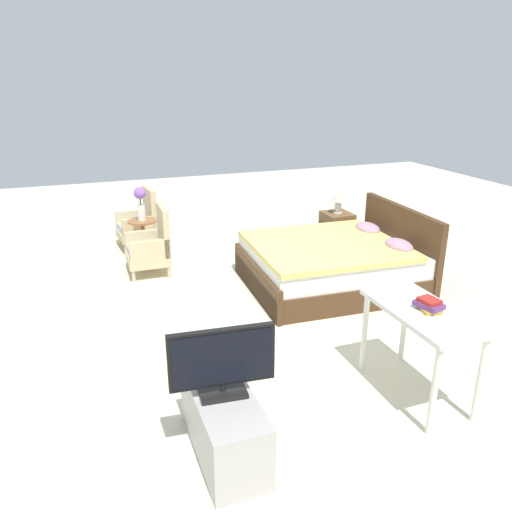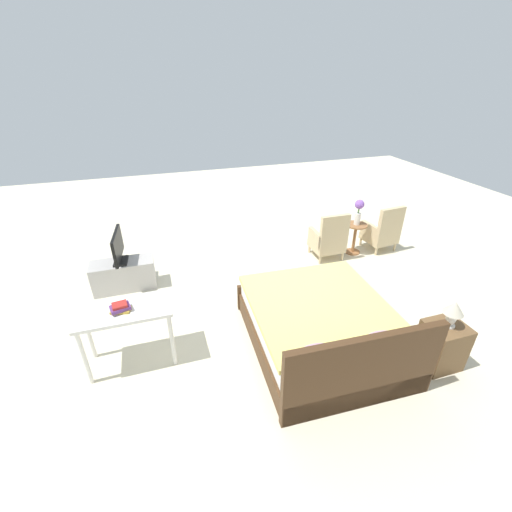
{
  "view_description": "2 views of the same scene",
  "coord_description": "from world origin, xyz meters",
  "px_view_note": "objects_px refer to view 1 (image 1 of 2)",
  "views": [
    {
      "loc": [
        4.97,
        -1.88,
        2.53
      ],
      "look_at": [
        0.18,
        -0.12,
        0.68
      ],
      "focal_mm": 35.0,
      "sensor_mm": 36.0,
      "label": 1
    },
    {
      "loc": [
        1.58,
        3.98,
        3.15
      ],
      "look_at": [
        0.28,
        -0.1,
        0.8
      ],
      "focal_mm": 24.0,
      "sensor_mm": 36.0,
      "label": 2
    }
  ],
  "objects_px": {
    "tv_flatscreen": "(222,361)",
    "vanity_desk": "(421,323)",
    "armchair_by_window_right": "(152,247)",
    "book_stack": "(429,305)",
    "armchair_by_window_left": "(140,224)",
    "flower_vase": "(140,200)",
    "nightstand": "(336,232)",
    "side_table": "(143,235)",
    "tv_stand": "(224,423)",
    "bed": "(334,263)",
    "table_lamp": "(338,199)"
  },
  "relations": [
    {
      "from": "tv_flatscreen",
      "to": "vanity_desk",
      "type": "relative_size",
      "value": 0.69
    },
    {
      "from": "armchair_by_window_right",
      "to": "book_stack",
      "type": "distance_m",
      "value": 3.9
    },
    {
      "from": "armchair_by_window_left",
      "to": "flower_vase",
      "type": "bearing_deg",
      "value": -3.34
    },
    {
      "from": "flower_vase",
      "to": "book_stack",
      "type": "distance_m",
      "value": 4.41
    },
    {
      "from": "nightstand",
      "to": "vanity_desk",
      "type": "bearing_deg",
      "value": -18.48
    },
    {
      "from": "side_table",
      "to": "tv_stand",
      "type": "height_order",
      "value": "side_table"
    },
    {
      "from": "bed",
      "to": "tv_stand",
      "type": "distance_m",
      "value": 3.24
    },
    {
      "from": "armchair_by_window_right",
      "to": "flower_vase",
      "type": "bearing_deg",
      "value": -176.6
    },
    {
      "from": "armchair_by_window_left",
      "to": "side_table",
      "type": "height_order",
      "value": "armchair_by_window_left"
    },
    {
      "from": "armchair_by_window_right",
      "to": "nightstand",
      "type": "relative_size",
      "value": 1.57
    },
    {
      "from": "bed",
      "to": "tv_stand",
      "type": "xyz_separation_m",
      "value": [
        2.4,
        -2.17,
        -0.06
      ]
    },
    {
      "from": "tv_flatscreen",
      "to": "vanity_desk",
      "type": "distance_m",
      "value": 1.71
    },
    {
      "from": "armchair_by_window_right",
      "to": "tv_stand",
      "type": "xyz_separation_m",
      "value": [
        3.6,
        -0.08,
        -0.13
      ]
    },
    {
      "from": "flower_vase",
      "to": "nightstand",
      "type": "distance_m",
      "value": 2.94
    },
    {
      "from": "nightstand",
      "to": "table_lamp",
      "type": "distance_m",
      "value": 0.51
    },
    {
      "from": "flower_vase",
      "to": "vanity_desk",
      "type": "height_order",
      "value": "flower_vase"
    },
    {
      "from": "table_lamp",
      "to": "bed",
      "type": "bearing_deg",
      "value": -30.03
    },
    {
      "from": "side_table",
      "to": "table_lamp",
      "type": "height_order",
      "value": "table_lamp"
    },
    {
      "from": "nightstand",
      "to": "table_lamp",
      "type": "xyz_separation_m",
      "value": [
        0.0,
        0.0,
        0.51
      ]
    },
    {
      "from": "bed",
      "to": "armchair_by_window_left",
      "type": "bearing_deg",
      "value": -138.45
    },
    {
      "from": "bed",
      "to": "armchair_by_window_right",
      "type": "height_order",
      "value": "bed"
    },
    {
      "from": "bed",
      "to": "tv_stand",
      "type": "relative_size",
      "value": 2.19
    },
    {
      "from": "table_lamp",
      "to": "book_stack",
      "type": "relative_size",
      "value": 1.38
    },
    {
      "from": "tv_flatscreen",
      "to": "nightstand",
      "type": "bearing_deg",
      "value": 141.55
    },
    {
      "from": "tv_stand",
      "to": "book_stack",
      "type": "relative_size",
      "value": 4.03
    },
    {
      "from": "vanity_desk",
      "to": "table_lamp",
      "type": "bearing_deg",
      "value": 161.51
    },
    {
      "from": "table_lamp",
      "to": "armchair_by_window_left",
      "type": "bearing_deg",
      "value": -112.48
    },
    {
      "from": "armchair_by_window_left",
      "to": "bed",
      "type": "bearing_deg",
      "value": 41.55
    },
    {
      "from": "armchair_by_window_left",
      "to": "tv_flatscreen",
      "type": "xyz_separation_m",
      "value": [
        4.76,
        -0.08,
        0.36
      ]
    },
    {
      "from": "bed",
      "to": "armchair_by_window_left",
      "type": "height_order",
      "value": "bed"
    },
    {
      "from": "flower_vase",
      "to": "table_lamp",
      "type": "height_order",
      "value": "flower_vase"
    },
    {
      "from": "nightstand",
      "to": "tv_stand",
      "type": "height_order",
      "value": "nightstand"
    },
    {
      "from": "book_stack",
      "to": "table_lamp",
      "type": "bearing_deg",
      "value": 162.07
    },
    {
      "from": "book_stack",
      "to": "flower_vase",
      "type": "bearing_deg",
      "value": -157.58
    },
    {
      "from": "armchair_by_window_right",
      "to": "tv_stand",
      "type": "relative_size",
      "value": 0.96
    },
    {
      "from": "tv_stand",
      "to": "tv_flatscreen",
      "type": "height_order",
      "value": "tv_flatscreen"
    },
    {
      "from": "armchair_by_window_right",
      "to": "table_lamp",
      "type": "relative_size",
      "value": 2.79
    },
    {
      "from": "armchair_by_window_left",
      "to": "table_lamp",
      "type": "distance_m",
      "value": 3.04
    },
    {
      "from": "book_stack",
      "to": "armchair_by_window_left",
      "type": "bearing_deg",
      "value": -160.51
    },
    {
      "from": "armchair_by_window_left",
      "to": "tv_stand",
      "type": "bearing_deg",
      "value": -0.97
    },
    {
      "from": "table_lamp",
      "to": "vanity_desk",
      "type": "xyz_separation_m",
      "value": [
        3.48,
        -1.17,
        -0.14
      ]
    },
    {
      "from": "nightstand",
      "to": "tv_stand",
      "type": "relative_size",
      "value": 0.61
    },
    {
      "from": "bed",
      "to": "armchair_by_window_left",
      "type": "distance_m",
      "value": 3.15
    },
    {
      "from": "side_table",
      "to": "flower_vase",
      "type": "xyz_separation_m",
      "value": [
        0.0,
        0.0,
        0.51
      ]
    },
    {
      "from": "nightstand",
      "to": "armchair_by_window_right",
      "type": "bearing_deg",
      "value": -89.95
    },
    {
      "from": "armchair_by_window_left",
      "to": "tv_stand",
      "type": "height_order",
      "value": "armchair_by_window_left"
    },
    {
      "from": "side_table",
      "to": "book_stack",
      "type": "height_order",
      "value": "book_stack"
    },
    {
      "from": "table_lamp",
      "to": "tv_flatscreen",
      "type": "bearing_deg",
      "value": -38.46
    },
    {
      "from": "vanity_desk",
      "to": "flower_vase",
      "type": "bearing_deg",
      "value": -157.82
    },
    {
      "from": "tv_stand",
      "to": "armchair_by_window_right",
      "type": "bearing_deg",
      "value": 178.71
    }
  ]
}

